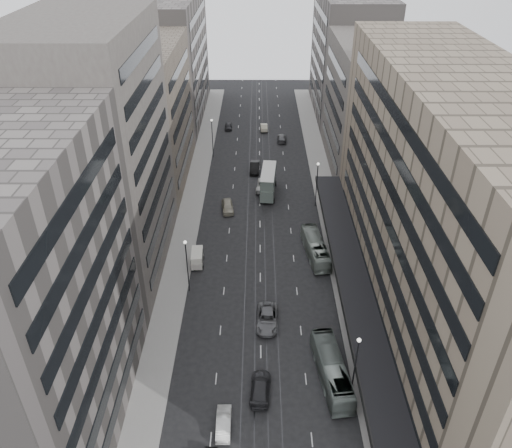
{
  "coord_description": "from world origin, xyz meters",
  "views": [
    {
      "loc": [
        -0.42,
        -40.45,
        44.48
      ],
      "look_at": [
        -0.63,
        20.08,
        5.72
      ],
      "focal_mm": 35.0,
      "sensor_mm": 36.0,
      "label": 1
    }
  ],
  "objects_px": {
    "double_decker": "(268,182)",
    "sedan_1": "(224,423)",
    "bus_near": "(332,370)",
    "panel_van": "(197,258)",
    "bus_far": "(315,248)",
    "pedestrian": "(387,407)",
    "sedan_2": "(267,318)"
  },
  "relations": [
    {
      "from": "bus_far",
      "to": "panel_van",
      "type": "height_order",
      "value": "bus_far"
    },
    {
      "from": "bus_far",
      "to": "sedan_2",
      "type": "relative_size",
      "value": 1.77
    },
    {
      "from": "sedan_2",
      "to": "pedestrian",
      "type": "height_order",
      "value": "pedestrian"
    },
    {
      "from": "bus_near",
      "to": "double_decker",
      "type": "bearing_deg",
      "value": -88.79
    },
    {
      "from": "bus_near",
      "to": "bus_far",
      "type": "relative_size",
      "value": 1.05
    },
    {
      "from": "double_decker",
      "to": "sedan_2",
      "type": "xyz_separation_m",
      "value": [
        -0.69,
        -33.51,
        -1.72
      ]
    },
    {
      "from": "sedan_1",
      "to": "double_decker",
      "type": "bearing_deg",
      "value": 83.11
    },
    {
      "from": "panel_van",
      "to": "pedestrian",
      "type": "bearing_deg",
      "value": -52.19
    },
    {
      "from": "double_decker",
      "to": "pedestrian",
      "type": "bearing_deg",
      "value": -71.57
    },
    {
      "from": "bus_far",
      "to": "sedan_1",
      "type": "height_order",
      "value": "bus_far"
    },
    {
      "from": "panel_van",
      "to": "pedestrian",
      "type": "xyz_separation_m",
      "value": [
        22.06,
        -25.51,
        -0.1
      ]
    },
    {
      "from": "double_decker",
      "to": "sedan_1",
      "type": "relative_size",
      "value": 2.1
    },
    {
      "from": "sedan_2",
      "to": "pedestrian",
      "type": "bearing_deg",
      "value": -45.1
    },
    {
      "from": "bus_near",
      "to": "bus_far",
      "type": "height_order",
      "value": "bus_near"
    },
    {
      "from": "bus_near",
      "to": "bus_far",
      "type": "distance_m",
      "value": 23.2
    },
    {
      "from": "bus_far",
      "to": "double_decker",
      "type": "height_order",
      "value": "double_decker"
    },
    {
      "from": "panel_van",
      "to": "sedan_2",
      "type": "relative_size",
      "value": 0.63
    },
    {
      "from": "bus_near",
      "to": "panel_van",
      "type": "xyz_separation_m",
      "value": [
        -16.98,
        20.95,
        -0.26
      ]
    },
    {
      "from": "pedestrian",
      "to": "bus_near",
      "type": "bearing_deg",
      "value": -72.54
    },
    {
      "from": "sedan_1",
      "to": "panel_van",
      "type": "bearing_deg",
      "value": 100.62
    },
    {
      "from": "panel_van",
      "to": "pedestrian",
      "type": "relative_size",
      "value": 1.84
    },
    {
      "from": "pedestrian",
      "to": "panel_van",
      "type": "bearing_deg",
      "value": -79.76
    },
    {
      "from": "bus_near",
      "to": "sedan_1",
      "type": "height_order",
      "value": "bus_near"
    },
    {
      "from": "bus_near",
      "to": "sedan_2",
      "type": "xyz_separation_m",
      "value": [
        -6.97,
        8.75,
        -0.69
      ]
    },
    {
      "from": "bus_far",
      "to": "sedan_2",
      "type": "xyz_separation_m",
      "value": [
        -7.42,
        -14.45,
        -0.63
      ]
    },
    {
      "from": "panel_van",
      "to": "sedan_1",
      "type": "xyz_separation_m",
      "value": [
        5.42,
        -27.15,
        -0.55
      ]
    },
    {
      "from": "panel_van",
      "to": "pedestrian",
      "type": "distance_m",
      "value": 33.72
    },
    {
      "from": "bus_near",
      "to": "sedan_2",
      "type": "height_order",
      "value": "bus_near"
    },
    {
      "from": "sedan_1",
      "to": "bus_far",
      "type": "bearing_deg",
      "value": 67.1
    },
    {
      "from": "double_decker",
      "to": "panel_van",
      "type": "distance_m",
      "value": 23.88
    },
    {
      "from": "double_decker",
      "to": "sedan_1",
      "type": "distance_m",
      "value": 48.78
    },
    {
      "from": "bus_near",
      "to": "pedestrian",
      "type": "height_order",
      "value": "bus_near"
    }
  ]
}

